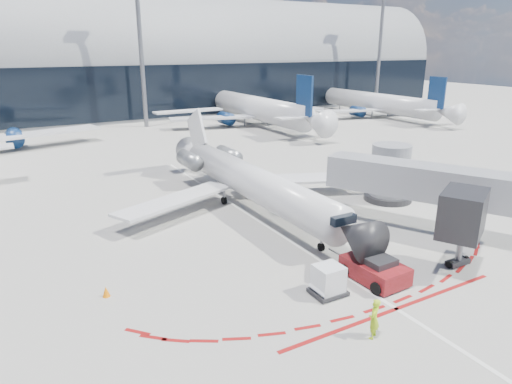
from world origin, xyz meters
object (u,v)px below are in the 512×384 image
pushback_tug (375,269)px  ramp_worker (374,319)px  regional_jet (247,179)px  uld_container (328,281)px

pushback_tug → ramp_worker: bearing=-136.5°
regional_jet → ramp_worker: (-3.55, -18.51, -1.34)m
regional_jet → pushback_tug: bearing=-88.9°
regional_jet → uld_container: 14.91m
regional_jet → uld_container: size_ratio=15.60×
pushback_tug → uld_container: 3.25m
uld_container → ramp_worker: bearing=-97.7°
pushback_tug → uld_container: uld_container is taller
ramp_worker → uld_container: (0.57, 3.98, -0.15)m
pushback_tug → uld_container: bearing=177.0°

